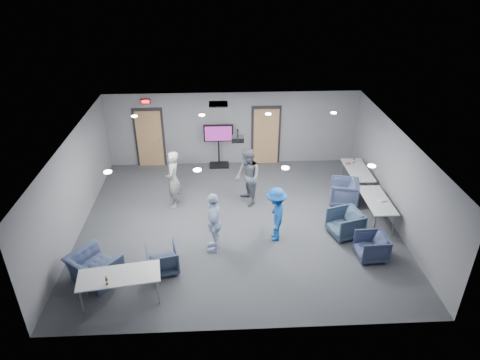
{
  "coord_description": "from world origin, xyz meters",
  "views": [
    {
      "loc": [
        -0.47,
        -10.41,
        7.09
      ],
      "look_at": [
        0.08,
        0.4,
        1.2
      ],
      "focal_mm": 32.0,
      "sensor_mm": 36.0,
      "label": 1
    }
  ],
  "objects_px": {
    "person_b": "(248,177)",
    "table_front_left": "(119,277)",
    "table_right_a": "(358,171)",
    "table_right_b": "(377,201)",
    "chair_right_c": "(371,247)",
    "bottle_front": "(107,281)",
    "chair_right_b": "(345,223)",
    "projector": "(238,139)",
    "person_d": "(276,214)",
    "person_a": "(173,179)",
    "person_c": "(214,222)",
    "chair_right_a": "(344,192)",
    "bottle_right": "(354,161)",
    "chair_front_b": "(95,268)",
    "chair_front_a": "(162,259)",
    "tv_stand": "(219,143)"
  },
  "relations": [
    {
      "from": "table_front_left",
      "to": "bottle_front",
      "type": "bearing_deg",
      "value": -133.16
    },
    {
      "from": "person_c",
      "to": "tv_stand",
      "type": "xyz_separation_m",
      "value": [
        0.15,
        4.95,
        0.06
      ]
    },
    {
      "from": "person_d",
      "to": "chair_front_a",
      "type": "relative_size",
      "value": 2.07
    },
    {
      "from": "table_front_left",
      "to": "bottle_right",
      "type": "xyz_separation_m",
      "value": [
        6.77,
        5.28,
        0.13
      ]
    },
    {
      "from": "chair_front_a",
      "to": "projector",
      "type": "distance_m",
      "value": 3.86
    },
    {
      "from": "table_right_b",
      "to": "bottle_right",
      "type": "xyz_separation_m",
      "value": [
        -0.01,
        2.4,
        0.13
      ]
    },
    {
      "from": "person_a",
      "to": "person_d",
      "type": "xyz_separation_m",
      "value": [
        2.9,
        -1.89,
        -0.13
      ]
    },
    {
      "from": "chair_right_b",
      "to": "chair_right_c",
      "type": "relative_size",
      "value": 1.11
    },
    {
      "from": "chair_right_b",
      "to": "chair_front_a",
      "type": "distance_m",
      "value": 5.06
    },
    {
      "from": "bottle_right",
      "to": "projector",
      "type": "relative_size",
      "value": 0.63
    },
    {
      "from": "person_d",
      "to": "bottle_right",
      "type": "xyz_separation_m",
      "value": [
        3.02,
        3.1,
        0.03
      ]
    },
    {
      "from": "chair_right_b",
      "to": "projector",
      "type": "bearing_deg",
      "value": -131.05
    },
    {
      "from": "chair_right_a",
      "to": "chair_right_b",
      "type": "bearing_deg",
      "value": 0.82
    },
    {
      "from": "chair_front_a",
      "to": "table_front_left",
      "type": "relative_size",
      "value": 0.4
    },
    {
      "from": "person_b",
      "to": "chair_right_b",
      "type": "distance_m",
      "value": 3.23
    },
    {
      "from": "person_c",
      "to": "bottle_front",
      "type": "relative_size",
      "value": 7.48
    },
    {
      "from": "chair_right_a",
      "to": "bottle_right",
      "type": "xyz_separation_m",
      "value": [
        0.64,
        1.33,
        0.42
      ]
    },
    {
      "from": "person_b",
      "to": "table_right_b",
      "type": "relative_size",
      "value": 1.1
    },
    {
      "from": "person_d",
      "to": "chair_right_c",
      "type": "relative_size",
      "value": 2.1
    },
    {
      "from": "table_right_b",
      "to": "projector",
      "type": "relative_size",
      "value": 4.65
    },
    {
      "from": "table_right_a",
      "to": "bottle_front",
      "type": "height_order",
      "value": "bottle_front"
    },
    {
      "from": "person_c",
      "to": "bottle_right",
      "type": "relative_size",
      "value": 7.55
    },
    {
      "from": "person_b",
      "to": "projector",
      "type": "bearing_deg",
      "value": -51.3
    },
    {
      "from": "person_a",
      "to": "person_c",
      "type": "xyz_separation_m",
      "value": [
        1.25,
        -2.28,
        -0.06
      ]
    },
    {
      "from": "chair_front_b",
      "to": "tv_stand",
      "type": "distance_m",
      "value": 6.77
    },
    {
      "from": "chair_right_b",
      "to": "projector",
      "type": "height_order",
      "value": "projector"
    },
    {
      "from": "person_a",
      "to": "table_right_a",
      "type": "bearing_deg",
      "value": 102.04
    },
    {
      "from": "chair_right_c",
      "to": "projector",
      "type": "bearing_deg",
      "value": -127.18
    },
    {
      "from": "chair_front_b",
      "to": "bottle_front",
      "type": "xyz_separation_m",
      "value": [
        0.57,
        -0.99,
        0.45
      ]
    },
    {
      "from": "person_c",
      "to": "table_right_a",
      "type": "bearing_deg",
      "value": 126.32
    },
    {
      "from": "chair_right_b",
      "to": "person_a",
      "type": "bearing_deg",
      "value": -126.76
    },
    {
      "from": "person_c",
      "to": "chair_right_a",
      "type": "relative_size",
      "value": 1.98
    },
    {
      "from": "chair_front_b",
      "to": "table_front_left",
      "type": "bearing_deg",
      "value": 174.89
    },
    {
      "from": "chair_right_c",
      "to": "table_right_a",
      "type": "xyz_separation_m",
      "value": [
        0.65,
        3.56,
        0.34
      ]
    },
    {
      "from": "person_b",
      "to": "bottle_front",
      "type": "height_order",
      "value": "person_b"
    },
    {
      "from": "person_c",
      "to": "chair_right_c",
      "type": "distance_m",
      "value": 4.1
    },
    {
      "from": "table_right_a",
      "to": "projector",
      "type": "bearing_deg",
      "value": 106.69
    },
    {
      "from": "table_front_left",
      "to": "projector",
      "type": "bearing_deg",
      "value": 43.45
    },
    {
      "from": "person_b",
      "to": "person_c",
      "type": "relative_size",
      "value": 1.08
    },
    {
      "from": "chair_right_a",
      "to": "chair_front_b",
      "type": "xyz_separation_m",
      "value": [
        -6.89,
        -3.25,
        -0.03
      ]
    },
    {
      "from": "person_c",
      "to": "chair_right_a",
      "type": "height_order",
      "value": "person_c"
    },
    {
      "from": "table_right_a",
      "to": "table_right_b",
      "type": "distance_m",
      "value": 1.9
    },
    {
      "from": "chair_front_b",
      "to": "table_front_left",
      "type": "distance_m",
      "value": 1.09
    },
    {
      "from": "table_right_b",
      "to": "bottle_front",
      "type": "height_order",
      "value": "bottle_front"
    },
    {
      "from": "person_a",
      "to": "tv_stand",
      "type": "relative_size",
      "value": 1.13
    },
    {
      "from": "person_a",
      "to": "chair_front_b",
      "type": "relative_size",
      "value": 1.65
    },
    {
      "from": "chair_right_a",
      "to": "person_b",
      "type": "bearing_deg",
      "value": -78.06
    },
    {
      "from": "chair_right_b",
      "to": "table_right_b",
      "type": "height_order",
      "value": "chair_right_b"
    },
    {
      "from": "person_b",
      "to": "table_front_left",
      "type": "distance_m",
      "value": 5.15
    },
    {
      "from": "chair_right_c",
      "to": "table_right_b",
      "type": "distance_m",
      "value": 1.82
    }
  ]
}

